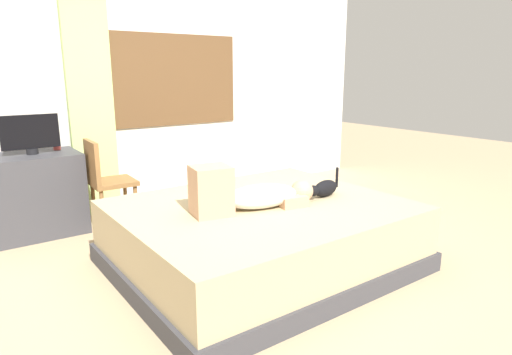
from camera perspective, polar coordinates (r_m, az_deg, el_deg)
name	(u,v)px	position (r m, az deg, el deg)	size (l,w,h in m)	color
ground_plane	(261,276)	(3.30, 0.65, -12.65)	(16.00, 16.00, 0.00)	tan
back_wall_with_window	(133,72)	(5.02, -15.60, 12.95)	(6.40, 0.14, 2.90)	silver
bed	(261,235)	(3.38, 0.63, -7.49)	(2.07, 1.74, 0.49)	#38383D
person_lying	(249,194)	(3.15, -0.92, -2.12)	(0.94, 0.42, 0.34)	silver
cat	(324,188)	(3.51, 8.77, -1.40)	(0.36, 0.15, 0.21)	black
desk	(28,195)	(4.47, -27.30, -2.07)	(0.90, 0.56, 0.74)	#38383D
tv_monitor	(30,134)	(4.38, -27.12, 5.04)	(0.48, 0.10, 0.35)	black
cup	(57,145)	(4.55, -24.30, 3.85)	(0.07, 0.07, 0.09)	#B23D38
chair_by_desk	(105,178)	(4.26, -18.93, -0.09)	(0.39, 0.39, 0.86)	brown
curtain_left	(90,96)	(4.76, -20.59, 9.86)	(0.44, 0.06, 2.44)	#ADCC75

